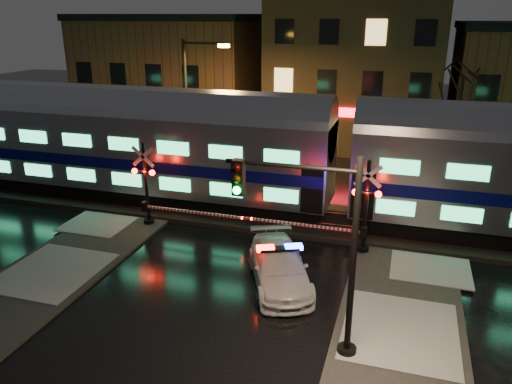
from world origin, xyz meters
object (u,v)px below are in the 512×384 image
at_px(traffic_light, 319,253).
at_px(streetlight, 191,103).
at_px(crossing_signal_left, 153,194).
at_px(crossing_signal_right, 356,216).
at_px(police_car, 279,267).

height_order(traffic_light, streetlight, streetlight).
distance_m(crossing_signal_left, streetlight, 7.43).
bearing_deg(crossing_signal_left, traffic_light, -37.60).
relative_size(crossing_signal_left, traffic_light, 0.93).
xyz_separation_m(crossing_signal_left, streetlight, (-0.95, 6.70, 3.07)).
height_order(crossing_signal_right, crossing_signal_left, crossing_signal_right).
height_order(police_car, traffic_light, traffic_light).
bearing_deg(traffic_light, crossing_signal_left, 152.00).
height_order(police_car, crossing_signal_right, crossing_signal_right).
relative_size(traffic_light, streetlight, 0.74).
bearing_deg(streetlight, crossing_signal_left, -81.96).
distance_m(crossing_signal_right, traffic_light, 7.08).
height_order(crossing_signal_left, traffic_light, traffic_light).
bearing_deg(police_car, streetlight, 104.47).
height_order(crossing_signal_right, streetlight, streetlight).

